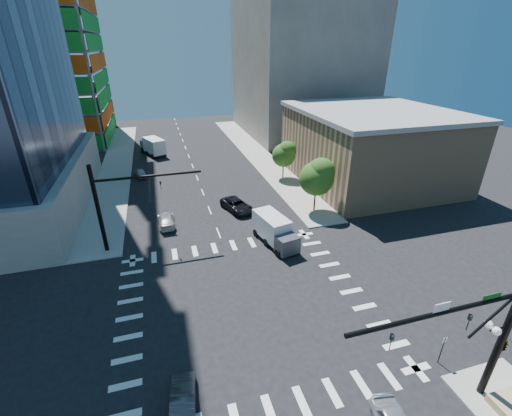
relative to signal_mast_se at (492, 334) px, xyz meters
name	(u,v)px	position (x,y,z in m)	size (l,w,h in m)	color
ground	(246,304)	(-10.60, 11.50, -5.01)	(160.00, 160.00, 0.00)	black
road_markings	(246,304)	(-10.60, 11.50, -5.00)	(20.00, 20.00, 0.01)	silver
sidewalk_ne	(256,153)	(1.90, 51.50, -4.93)	(5.00, 60.00, 0.15)	gray
sidewalk_nw	(117,165)	(-23.10, 51.50, -4.93)	(5.00, 60.00, 0.15)	gray
construction_building	(17,10)	(-38.02, 73.43, 19.60)	(25.16, 34.50, 70.60)	gray
commercial_building	(371,146)	(14.40, 33.50, 0.31)	(20.50, 22.50, 10.60)	tan
bg_building_ne	(299,69)	(16.40, 66.50, 8.99)	(24.00, 30.00, 28.00)	#64605A
signal_mast_se	(492,334)	(0.00, 0.00, 0.00)	(10.51, 2.48, 9.00)	black
signal_mast_nw	(114,200)	(-20.60, 23.00, 0.49)	(10.20, 0.40, 9.00)	black
tree_south	(318,176)	(2.03, 25.40, -0.32)	(4.16, 4.16, 6.82)	#382316
tree_north	(285,154)	(2.33, 37.40, -1.02)	(3.54, 3.52, 5.78)	#382316
no_parking_sign	(443,347)	(0.10, 2.50, -3.63)	(0.30, 0.06, 2.20)	black
car_nb_far	(237,205)	(-7.32, 28.37, -4.28)	(2.40, 5.21, 1.45)	black
car_sb_near	(166,220)	(-16.02, 26.97, -4.36)	(1.82, 4.49, 1.30)	#BBBBBB
car_sb_mid	(140,173)	(-19.10, 44.53, -4.37)	(1.50, 3.73, 1.27)	#A0A3A7
car_sb_cross	(183,401)	(-16.28, 3.98, -4.36)	(1.37, 3.94, 1.30)	#444348
box_truck_near	(276,233)	(-5.28, 19.45, -3.70)	(3.54, 6.01, 2.95)	black
box_truck_far	(152,147)	(-16.93, 56.51, -3.58)	(4.72, 6.69, 3.23)	black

